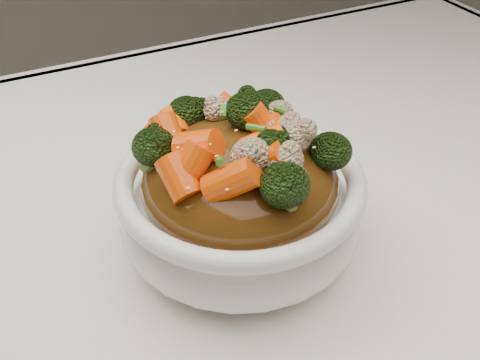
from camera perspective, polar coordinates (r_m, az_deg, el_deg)
name	(u,v)px	position (r m, az deg, el deg)	size (l,w,h in m)	color
tablecloth	(218,259)	(0.51, -2.26, -8.02)	(1.20, 0.80, 0.04)	white
bowl	(240,209)	(0.46, 0.00, -2.92)	(0.20, 0.20, 0.08)	white
sauce_base	(240,183)	(0.45, 0.00, -0.28)	(0.16, 0.16, 0.09)	#4E2C0D
carrots	(240,121)	(0.41, 0.00, 5.98)	(0.16, 0.16, 0.05)	#FF5408
broccoli	(240,122)	(0.42, 0.00, 5.87)	(0.16, 0.16, 0.04)	black
cauliflower	(240,125)	(0.42, 0.00, 5.66)	(0.16, 0.16, 0.03)	beige
scallions	(240,120)	(0.41, 0.00, 6.09)	(0.12, 0.12, 0.02)	#337A1C
sesame_seeds	(240,120)	(0.41, 0.00, 6.09)	(0.14, 0.14, 0.01)	beige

